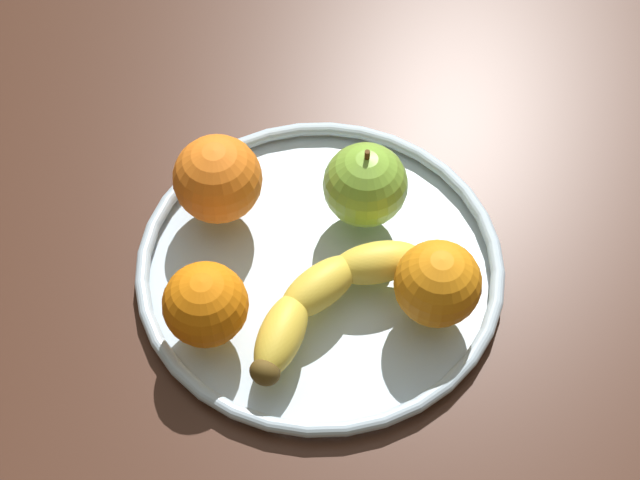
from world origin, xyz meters
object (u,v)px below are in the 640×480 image
object	(u,v)px
apple	(365,185)
orange_front_left	(218,179)
orange_back_right	(205,304)
banana	(324,297)
orange_front_right	(438,284)
fruit_bowl	(320,266)

from	to	relation	value
apple	orange_front_left	xyz separation A→B (cm)	(10.45, -6.59, 0.18)
orange_front_left	orange_back_right	xyz separation A→B (cm)	(6.19, 10.15, -0.40)
banana	orange_front_right	bearing A→B (deg)	140.42
banana	orange_front_left	xyz separation A→B (cm)	(2.58, -13.33, 2.04)
orange_front_right	orange_front_left	bearing A→B (deg)	-59.59
apple	orange_back_right	distance (cm)	17.02
banana	orange_front_right	world-z (taller)	orange_front_right
apple	fruit_bowl	bearing A→B (deg)	23.70
fruit_bowl	orange_front_left	distance (cm)	11.26
banana	apple	bearing A→B (deg)	-150.19
apple	banana	bearing A→B (deg)	40.57
banana	apple	world-z (taller)	apple
orange_front_right	fruit_bowl	bearing A→B (deg)	-55.77
banana	apple	xyz separation A→B (cm)	(-7.87, -6.74, 1.86)
apple	orange_front_right	xyz separation A→B (cm)	(0.12, 11.00, -0.11)
banana	orange_front_right	distance (cm)	9.02
fruit_bowl	banana	xyz separation A→B (cm)	(2.01, 4.17, 2.61)
orange_front_left	apple	bearing A→B (deg)	147.76
orange_back_right	orange_front_left	bearing A→B (deg)	-121.36
apple	orange_back_right	size ratio (longest dim) A/B	1.18
orange_front_left	fruit_bowl	bearing A→B (deg)	116.60
banana	orange_front_right	xyz separation A→B (cm)	(-7.75, 4.26, 1.74)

